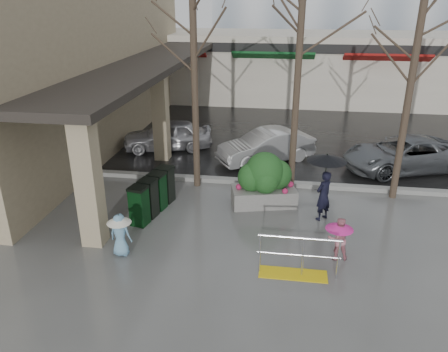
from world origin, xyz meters
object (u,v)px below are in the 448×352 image
(planter, at_px, (265,180))
(car_a, at_px, (168,135))
(child_pink, at_px, (339,235))
(child_blue, at_px, (120,231))
(woman, at_px, (325,180))
(tree_mideast, at_px, (418,42))
(tree_west, at_px, (193,31))
(car_c, at_px, (405,154))
(handrail, at_px, (296,261))
(news_boxes, at_px, (153,194))
(car_b, at_px, (266,146))
(tree_midwest, at_px, (301,27))

(planter, bearing_deg, car_a, 133.00)
(child_pink, bearing_deg, child_blue, -3.72)
(woman, height_order, car_a, woman)
(tree_mideast, distance_m, child_blue, 9.73)
(woman, distance_m, child_pink, 2.15)
(woman, distance_m, car_a, 8.22)
(tree_west, height_order, planter, tree_west)
(car_c, bearing_deg, tree_west, -90.45)
(handrail, relative_size, child_pink, 1.70)
(child_pink, height_order, child_blue, child_blue)
(tree_mideast, xyz_separation_m, car_c, (0.86, 2.55, -4.23))
(woman, bearing_deg, planter, -67.78)
(tree_west, height_order, news_boxes, tree_west)
(tree_mideast, relative_size, car_c, 1.43)
(planter, bearing_deg, child_pink, -54.57)
(child_blue, distance_m, planter, 4.82)
(handrail, relative_size, car_a, 0.51)
(tree_west, height_order, car_c, tree_west)
(tree_west, bearing_deg, car_b, 50.91)
(tree_mideast, distance_m, child_pink, 6.14)
(tree_mideast, relative_size, car_b, 1.70)
(car_c, bearing_deg, tree_midwest, -78.04)
(tree_west, distance_m, car_a, 6.05)
(child_blue, bearing_deg, tree_west, -97.29)
(tree_midwest, xyz_separation_m, child_blue, (-4.20, -4.56, -4.57))
(tree_midwest, height_order, planter, tree_midwest)
(car_a, xyz_separation_m, car_c, (9.36, -1.02, 0.00))
(tree_west, relative_size, child_pink, 6.10)
(woman, relative_size, child_blue, 1.81)
(planter, bearing_deg, car_c, 36.36)
(news_boxes, bearing_deg, tree_west, 79.53)
(car_a, bearing_deg, child_pink, 25.10)
(planter, relative_size, car_b, 0.56)
(tree_mideast, relative_size, news_boxes, 3.04)
(tree_west, xyz_separation_m, car_a, (-2.00, 3.57, -4.45))
(handrail, bearing_deg, news_boxes, 148.21)
(tree_midwest, relative_size, car_a, 1.89)
(handrail, distance_m, news_boxes, 5.00)
(handrail, relative_size, news_boxes, 0.89)
(tree_mideast, height_order, child_pink, tree_mideast)
(tree_midwest, distance_m, news_boxes, 6.56)
(tree_west, relative_size, news_boxes, 3.18)
(tree_midwest, xyz_separation_m, child_pink, (1.17, -3.93, -4.59))
(child_pink, distance_m, news_boxes, 5.54)
(planter, xyz_separation_m, car_c, (4.98, 3.67, -0.19))
(handrail, xyz_separation_m, woman, (0.76, 2.92, 0.88))
(child_pink, relative_size, car_c, 0.25)
(planter, distance_m, news_boxes, 3.43)
(car_c, bearing_deg, car_b, -111.30)
(tree_midwest, xyz_separation_m, car_b, (-1.00, 2.71, -4.60))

